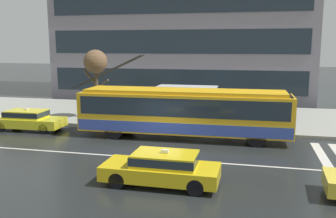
{
  "coord_description": "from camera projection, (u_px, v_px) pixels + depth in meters",
  "views": [
    {
      "loc": [
        4.6,
        -17.43,
        5.29
      ],
      "look_at": [
        -0.35,
        3.89,
        1.5
      ],
      "focal_mm": 39.56,
      "sensor_mm": 36.0,
      "label": 1
    }
  ],
  "objects": [
    {
      "name": "taxi_queued_behind_bus",
      "position": [
        28.0,
        119.0,
        23.24
      ],
      "size": [
        4.41,
        1.91,
        1.39
      ],
      "color": "yellow",
      "rests_on": "ground_plane"
    },
    {
      "name": "pedestrian_at_shelter",
      "position": [
        137.0,
        100.0,
        24.11
      ],
      "size": [
        0.93,
        0.93,
        2.05
      ],
      "color": "#52404E",
      "rests_on": "sidewalk_slab"
    },
    {
      "name": "bus_shelter",
      "position": [
        188.0,
        96.0,
        24.43
      ],
      "size": [
        3.89,
        1.52,
        2.51
      ],
      "color": "gray",
      "rests_on": "sidewalk_slab"
    },
    {
      "name": "trolleybus",
      "position": [
        184.0,
        112.0,
        21.09
      ],
      "size": [
        12.63,
        2.69,
        4.75
      ],
      "color": "gold",
      "rests_on": "ground_plane"
    },
    {
      "name": "street_tree_bare",
      "position": [
        96.0,
        63.0,
        26.0
      ],
      "size": [
        2.07,
        1.68,
        4.84
      ],
      "color": "#4E3E2E",
      "rests_on": "sidewalk_slab"
    },
    {
      "name": "pedestrian_walking_past",
      "position": [
        229.0,
        102.0,
        24.11
      ],
      "size": [
        1.32,
        1.32,
        1.93
      ],
      "color": "black",
      "rests_on": "sidewalk_slab"
    },
    {
      "name": "taxi_oncoming_near",
      "position": [
        162.0,
        167.0,
        14.11
      ],
      "size": [
        4.48,
        1.81,
        1.39
      ],
      "color": "gold",
      "rests_on": "ground_plane"
    },
    {
      "name": "ground_plane",
      "position": [
        157.0,
        151.0,
        18.66
      ],
      "size": [
        160.0,
        160.0,
        0.0
      ],
      "primitive_type": "plane",
      "color": "black"
    },
    {
      "name": "crosswalk_stripe_edge_near",
      "position": [
        321.0,
        154.0,
        18.13
      ],
      "size": [
        0.44,
        4.4,
        0.01
      ],
      "primitive_type": "cube",
      "color": "beige",
      "rests_on": "ground_plane"
    },
    {
      "name": "sidewalk_slab",
      "position": [
        190.0,
        115.0,
        27.85
      ],
      "size": [
        80.0,
        10.0,
        0.14
      ],
      "primitive_type": "cube",
      "color": "gray",
      "rests_on": "ground_plane"
    },
    {
      "name": "pedestrian_approaching_curb",
      "position": [
        254.0,
        114.0,
        22.59
      ],
      "size": [
        0.5,
        0.5,
        1.71
      ],
      "color": "#2F3756",
      "rests_on": "sidewalk_slab"
    },
    {
      "name": "lane_centre_line",
      "position": [
        151.0,
        158.0,
        17.51
      ],
      "size": [
        72.0,
        0.14,
        0.01
      ],
      "primitive_type": "cube",
      "color": "silver",
      "rests_on": "ground_plane"
    }
  ]
}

